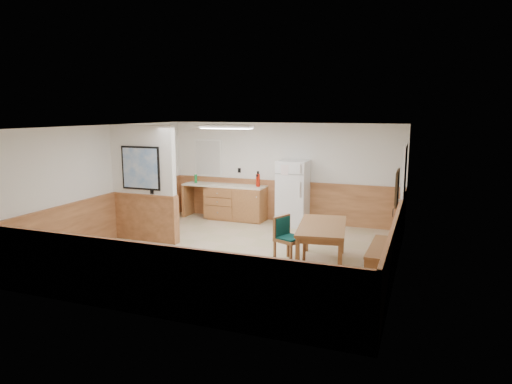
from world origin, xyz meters
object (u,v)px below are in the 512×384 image
at_px(soap_bottle, 196,179).
at_px(refrigerator, 293,193).
at_px(dining_chair, 286,235).
at_px(fire_extinguisher, 258,180).
at_px(dining_table, 322,230).
at_px(dining_bench, 379,252).

bearing_deg(soap_bottle, refrigerator, -1.41).
bearing_deg(dining_chair, refrigerator, 126.14).
xyz_separation_m(dining_chair, soap_bottle, (-3.34, 2.73, 0.52)).
bearing_deg(fire_extinguisher, refrigerator, -18.20).
bearing_deg(refrigerator, dining_table, -64.33).
distance_m(dining_table, fire_extinguisher, 3.58).
bearing_deg(soap_bottle, fire_extinguisher, 0.43).
bearing_deg(dining_bench, dining_table, -175.93).
bearing_deg(fire_extinguisher, dining_bench, -52.79).
xyz_separation_m(dining_bench, dining_chair, (-1.70, -0.05, 0.16)).
relative_size(fire_extinguisher, soap_bottle, 1.73).
xyz_separation_m(dining_table, dining_chair, (-0.69, 0.00, -0.16)).
bearing_deg(soap_bottle, dining_table, -34.13).
relative_size(dining_bench, fire_extinguisher, 3.80).
xyz_separation_m(dining_bench, soap_bottle, (-5.04, 2.68, 0.67)).
bearing_deg(dining_bench, dining_chair, -177.00).
height_order(dining_bench, dining_chair, dining_chair).
relative_size(refrigerator, fire_extinguisher, 4.12).
bearing_deg(dining_chair, fire_extinguisher, 142.70).
height_order(refrigerator, soap_bottle, refrigerator).
xyz_separation_m(refrigerator, dining_table, (1.32, -2.66, -0.15)).
bearing_deg(fire_extinguisher, dining_table, -63.84).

